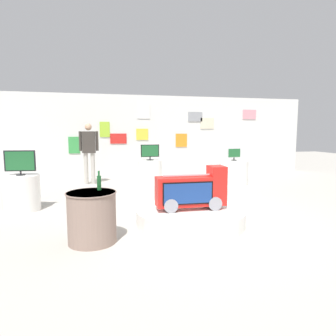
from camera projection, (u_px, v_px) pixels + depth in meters
name	position (u px, v px, depth m)	size (l,w,h in m)	color
ground_plane	(196.00, 220.00, 5.31)	(30.00, 30.00, 0.00)	#B2ADA3
back_wall_display	(145.00, 136.00, 10.42)	(12.11, 0.13, 2.80)	silver
main_display_pedestal	(190.00, 216.00, 5.08)	(1.84, 1.84, 0.26)	white
novelty_firetruck_tv	(192.00, 192.00, 5.02)	(1.19, 0.43, 0.73)	gray
display_pedestal_left_rear	(22.00, 193.00, 5.92)	(0.68, 0.68, 0.71)	white
tv_on_left_rear	(20.00, 162.00, 5.84)	(0.59, 0.17, 0.49)	black
display_pedestal_center_rear	(150.00, 172.00, 8.97)	(0.70, 0.70, 0.71)	white
tv_on_center_rear	(150.00, 152.00, 8.89)	(0.56, 0.22, 0.47)	black
display_pedestal_right_rear	(234.00, 172.00, 8.87)	(0.85, 0.85, 0.71)	white
tv_on_right_rear	(234.00, 154.00, 8.80)	(0.43, 0.16, 0.36)	black
side_table_round	(92.00, 217.00, 4.21)	(0.70, 0.70, 0.73)	gray
bottle_on_side_table	(99.00, 182.00, 4.30)	(0.06, 0.06, 0.28)	#195926
shopper_browsing_near_truck	(89.00, 149.00, 8.82)	(0.56, 0.21, 1.80)	#B2ADA3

